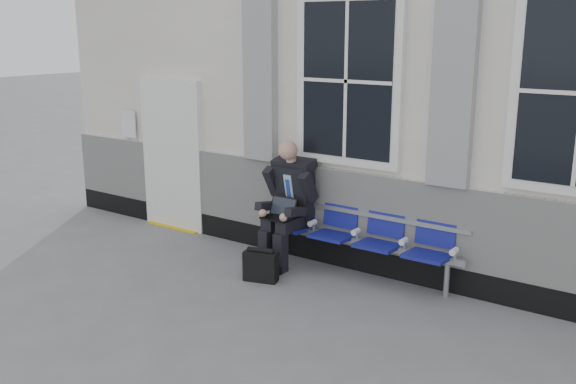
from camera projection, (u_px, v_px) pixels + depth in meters
The scene contains 4 objects.
ground at pixel (476, 368), 5.50m from camera, with size 70.00×70.00×0.00m, color slate.
bench at pixel (359, 230), 7.47m from camera, with size 2.60×0.47×0.91m.
businessman at pixel (289, 199), 7.79m from camera, with size 0.64×0.86×1.54m.
briefcase at pixel (261, 266), 7.37m from camera, with size 0.42×0.27×0.40m.
Camera 1 is at (1.52, -4.99, 2.83)m, focal length 40.00 mm.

